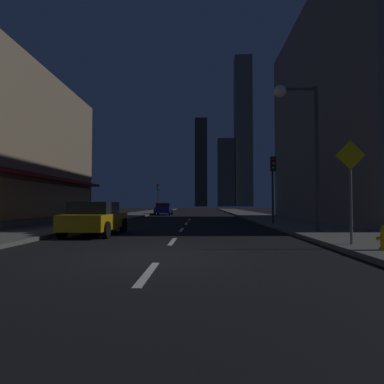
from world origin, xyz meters
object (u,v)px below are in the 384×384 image
(car_parked_near, at_px, (96,218))
(fire_hydrant_far_left, at_px, (117,215))
(pedestrian_crossing_sign, at_px, (351,183))
(car_parked_far, at_px, (164,209))
(traffic_light_near_right, at_px, (273,175))
(street_lamp_right, at_px, (298,122))
(traffic_light_far_left, at_px, (158,192))

(car_parked_near, distance_m, fire_hydrant_far_left, 12.36)
(fire_hydrant_far_left, relative_size, pedestrian_crossing_sign, 0.21)
(car_parked_far, relative_size, traffic_light_near_right, 1.01)
(car_parked_far, distance_m, fire_hydrant_far_left, 12.83)
(fire_hydrant_far_left, bearing_deg, street_lamp_right, -46.05)
(car_parked_far, xyz_separation_m, traffic_light_near_right, (9.10, -18.79, 2.45))
(traffic_light_near_right, height_order, street_lamp_right, street_lamp_right)
(fire_hydrant_far_left, relative_size, traffic_light_near_right, 0.16)
(car_parked_far, xyz_separation_m, street_lamp_right, (8.98, -24.32, 4.33))
(fire_hydrant_far_left, distance_m, pedestrian_crossing_sign, 19.88)
(pedestrian_crossing_sign, bearing_deg, fire_hydrant_far_left, 125.47)
(street_lamp_right, bearing_deg, traffic_light_far_left, 108.24)
(traffic_light_far_left, bearing_deg, traffic_light_near_right, -68.19)
(car_parked_near, bearing_deg, street_lamp_right, 2.80)
(car_parked_near, bearing_deg, pedestrian_crossing_sign, -23.49)
(traffic_light_near_right, relative_size, traffic_light_far_left, 1.00)
(car_parked_near, bearing_deg, traffic_light_near_right, 33.26)
(fire_hydrant_far_left, height_order, traffic_light_near_right, traffic_light_near_right)
(car_parked_near, height_order, pedestrian_crossing_sign, pedestrian_crossing_sign)
(car_parked_far, bearing_deg, street_lamp_right, -69.73)
(traffic_light_near_right, bearing_deg, fire_hydrant_far_left, 151.57)
(traffic_light_near_right, height_order, pedestrian_crossing_sign, traffic_light_near_right)
(fire_hydrant_far_left, xyz_separation_m, traffic_light_near_right, (11.40, -6.17, 2.74))
(car_parked_near, bearing_deg, traffic_light_far_left, 93.25)
(car_parked_far, relative_size, traffic_light_far_left, 1.01)
(car_parked_far, height_order, traffic_light_near_right, traffic_light_near_right)
(car_parked_near, distance_m, traffic_light_far_left, 33.59)
(car_parked_far, height_order, street_lamp_right, street_lamp_right)
(car_parked_near, distance_m, traffic_light_near_right, 11.15)
(fire_hydrant_far_left, height_order, street_lamp_right, street_lamp_right)
(fire_hydrant_far_left, bearing_deg, traffic_light_near_right, -28.43)
(street_lamp_right, relative_size, pedestrian_crossing_sign, 2.09)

